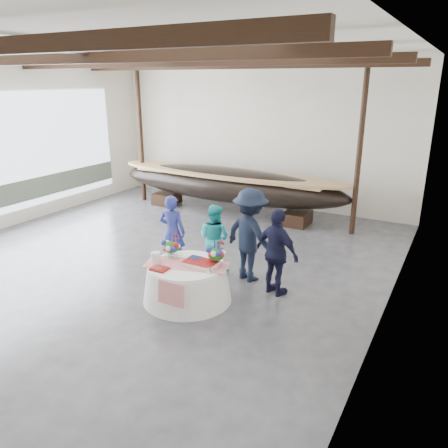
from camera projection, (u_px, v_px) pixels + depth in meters
The scene contains 13 objects.
floor at pixel (141, 267), 9.55m from camera, with size 10.00×12.00×0.01m, color #3D3D42.
wall_back at pixel (258, 134), 13.82m from camera, with size 10.00×0.02×4.50m, color silver.
wall_right at pixel (394, 196), 6.54m from camera, with size 0.02×12.00×4.50m, color silver.
ceiling at pixel (126, 46), 8.13m from camera, with size 10.00×12.00×0.01m, color white.
pavilion_structure at pixel (153, 74), 8.93m from camera, with size 9.80×11.76×4.50m.
open_bay at pixel (20, 158), 12.08m from camera, with size 0.03×7.00×3.20m.
longboat_display at pixel (227, 184), 13.11m from camera, with size 7.52×1.50×1.41m.
banquet_table at pixel (187, 282), 8.04m from camera, with size 1.64×1.64×0.71m.
tabletop_items at pixel (190, 254), 8.02m from camera, with size 1.61×1.02×0.40m.
guest_woman_blue at pixel (172, 232), 9.35m from camera, with size 0.59×0.39×1.61m, color navy.
guest_woman_teal at pixel (214, 238), 9.18m from camera, with size 0.71×0.55×1.46m, color #23B1B5.
guest_man_left at pixel (250, 235), 8.70m from camera, with size 1.23×0.71×1.90m, color black.
guest_man_right at pixel (277, 253), 8.11m from camera, with size 0.99×0.41×1.68m, color black.
Camera 1 is at (5.85, -6.78, 3.91)m, focal length 35.00 mm.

